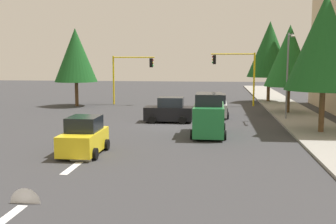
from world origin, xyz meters
TOP-DOWN VIEW (x-y plane):
  - ground_plane at (0.00, 0.00)m, footprint 120.00×120.00m
  - sidewalk_kerb at (-5.00, 10.50)m, footprint 80.00×4.00m
  - lane_arrow_near at (11.51, -3.00)m, footprint 2.40×1.10m
  - lane_arrow_mid at (17.51, -3.00)m, footprint 2.40×1.10m
  - traffic_signal_far_left at (-14.00, 5.68)m, footprint 0.36×4.59m
  - traffic_signal_far_right at (-14.00, -5.63)m, footprint 0.36×4.59m
  - street_lamp_curbside at (-3.61, 9.20)m, footprint 2.15×0.28m
  - tree_opposite_side at (-12.00, -11.00)m, footprint 4.42×4.42m
  - tree_roadside_mid at (-8.00, 10.00)m, footprint 4.34×4.34m
  - tree_roadside_far at (-18.00, 9.50)m, footprint 4.97×4.97m
  - tree_roadside_near at (2.00, 10.50)m, footprint 5.00×5.00m
  - delivery_van_green at (3.35, 3.09)m, footprint 4.80×2.22m
  - car_black at (-2.00, -0.10)m, footprint 2.08×3.75m
  - car_yellow at (9.47, -3.32)m, footprint 3.63×2.09m
  - car_silver at (-5.39, 3.58)m, footprint 4.12×2.10m

SIDE VIEW (x-z plane):
  - ground_plane at x=0.00m, z-range 0.00..0.00m
  - lane_arrow_near at x=11.51m, z-range -0.54..0.56m
  - lane_arrow_mid at x=17.51m, z-range -0.54..0.56m
  - sidewalk_kerb at x=-5.00m, z-range 0.00..0.15m
  - car_yellow at x=9.47m, z-range -0.09..1.88m
  - car_black at x=-2.00m, z-range -0.09..1.88m
  - car_silver at x=-5.39m, z-range -0.09..1.89m
  - delivery_van_green at x=3.35m, z-range -0.11..2.67m
  - traffic_signal_far_right at x=-14.00m, z-range 1.11..6.36m
  - traffic_signal_far_left at x=-14.00m, z-range 1.16..6.75m
  - street_lamp_curbside at x=-3.61m, z-range 0.85..7.85m
  - tree_roadside_mid at x=-8.00m, z-range 1.24..9.19m
  - tree_opposite_side at x=-12.00m, z-range 1.27..9.36m
  - tree_roadside_far at x=-18.00m, z-range 1.44..10.56m
  - tree_roadside_near at x=2.00m, z-range 1.45..10.63m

